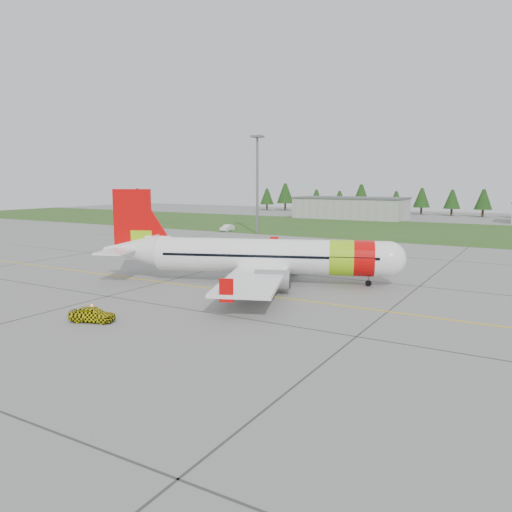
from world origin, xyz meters
The scene contains 9 objects.
ground centered at (0.00, 0.00, 0.00)m, with size 320.00×320.00×0.00m, color gray.
aircraft centered at (-5.31, 13.31, 2.93)m, with size 32.11×30.51×10.16m.
follow_me_car centered at (-9.32, -6.86, 1.82)m, with size 1.46×1.24×3.64m, color #FCF40E.
service_van centered at (-40.30, 58.97, 2.26)m, with size 1.58×1.49×4.52m, color silver.
grass_strip centered at (0.00, 82.00, 0.01)m, with size 320.00×50.00×0.03m, color #30561E.
taxi_guideline centered at (0.00, 8.00, 0.01)m, with size 120.00×0.25×0.02m, color gold.
hangar_west centered at (-30.00, 110.00, 3.00)m, with size 32.00×14.00×6.00m, color #A8A8A3.
floodlight_mast centered at (-32.00, 58.00, 10.00)m, with size 0.50×0.50×20.00m, color slate.
treeline centered at (0.00, 138.00, 5.00)m, with size 160.00×8.00×10.00m, color #1C3F14, non-canonical shape.
Camera 1 is at (21.17, -33.31, 11.00)m, focal length 35.00 mm.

